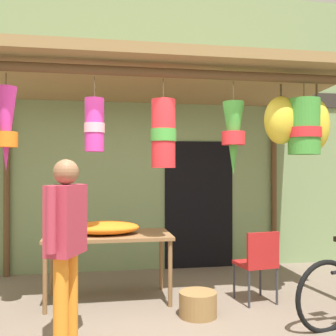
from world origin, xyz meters
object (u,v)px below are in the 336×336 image
object	(u,v)px
vendor_in_orange	(66,236)
flower_heap_on_table	(107,228)
display_table	(108,240)
wicker_basket_by_table	(198,304)
folding_chair	(258,260)

from	to	relation	value
vendor_in_orange	flower_heap_on_table	bearing A→B (deg)	72.03
display_table	flower_heap_on_table	bearing A→B (deg)	-123.61
flower_heap_on_table	wicker_basket_by_table	xyz separation A→B (m)	(0.93, -0.66, -0.74)
display_table	folding_chair	bearing A→B (deg)	-13.30
display_table	flower_heap_on_table	distance (m)	0.16
vendor_in_orange	wicker_basket_by_table	bearing A→B (deg)	21.80
flower_heap_on_table	wicker_basket_by_table	world-z (taller)	flower_heap_on_table
display_table	vendor_in_orange	size ratio (longest dim) A/B	0.89
flower_heap_on_table	vendor_in_orange	xyz separation A→B (m)	(-0.39, -1.19, 0.10)
flower_heap_on_table	vendor_in_orange	bearing A→B (deg)	-107.97
flower_heap_on_table	vendor_in_orange	world-z (taller)	vendor_in_orange
flower_heap_on_table	display_table	bearing A→B (deg)	56.39
display_table	flower_heap_on_table	world-z (taller)	flower_heap_on_table
folding_chair	wicker_basket_by_table	distance (m)	0.92
folding_chair	vendor_in_orange	world-z (taller)	vendor_in_orange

